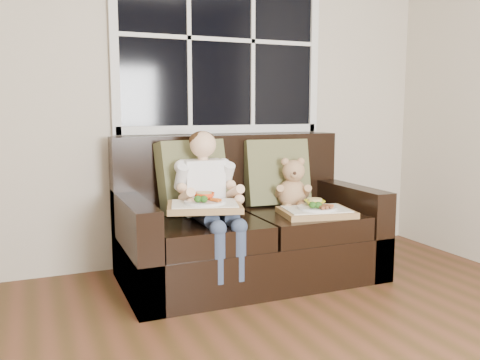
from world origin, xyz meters
name	(u,v)px	position (x,y,z in m)	size (l,w,h in m)	color
window_back	(221,40)	(0.52, 2.48, 1.65)	(1.62, 0.04, 1.37)	black
loveseat	(246,231)	(0.52, 2.02, 0.31)	(1.70, 0.92, 0.96)	black
pillow_left	(193,176)	(0.19, 2.17, 0.69)	(0.52, 0.32, 0.50)	brown
pillow_right	(277,173)	(0.83, 2.17, 0.69)	(0.49, 0.25, 0.49)	brown
child	(208,189)	(0.21, 1.90, 0.64)	(0.38, 0.59, 0.85)	white
teddy_bear	(293,187)	(0.88, 2.01, 0.60)	(0.26, 0.31, 0.37)	tan
tray_left	(204,205)	(0.13, 1.73, 0.58)	(0.51, 0.44, 0.10)	#9D7A47
tray_right	(316,210)	(0.90, 1.72, 0.48)	(0.51, 0.42, 0.10)	#9D7A47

